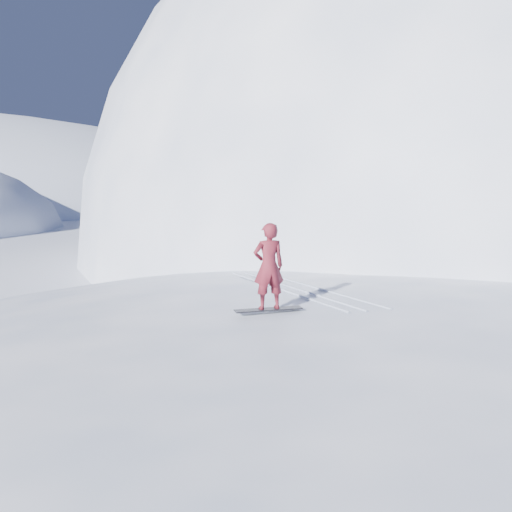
% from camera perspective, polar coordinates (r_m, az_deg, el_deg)
% --- Properties ---
extents(ground, '(400.00, 400.00, 0.00)m').
position_cam_1_polar(ground, '(13.29, 18.90, -16.36)').
color(ground, white).
rests_on(ground, ground).
extents(near_ridge, '(36.00, 28.00, 4.80)m').
position_cam_1_polar(near_ridge, '(16.13, 15.61, -11.90)').
color(near_ridge, white).
rests_on(near_ridge, ground).
extents(summit_peak, '(60.00, 56.00, 56.00)m').
position_cam_1_polar(summit_peak, '(46.53, 22.63, 0.45)').
color(summit_peak, white).
rests_on(summit_peak, ground).
extents(peak_shoulder, '(28.00, 24.00, 18.00)m').
position_cam_1_polar(peak_shoulder, '(34.84, 13.42, -1.38)').
color(peak_shoulder, white).
rests_on(peak_shoulder, ground).
extents(wind_bumps, '(16.00, 14.40, 1.00)m').
position_cam_1_polar(wind_bumps, '(14.67, 12.15, -13.79)').
color(wind_bumps, white).
rests_on(wind_bumps, ground).
extents(snowboard, '(1.56, 0.30, 0.03)m').
position_cam_1_polar(snowboard, '(12.92, 1.26, -5.35)').
color(snowboard, black).
rests_on(snowboard, near_ridge).
extents(snowboarder, '(0.71, 0.47, 1.94)m').
position_cam_1_polar(snowboarder, '(12.73, 1.27, -1.02)').
color(snowboarder, maroon).
rests_on(snowboarder, snowboard).
extents(board_tracks, '(2.27, 5.90, 0.04)m').
position_cam_1_polar(board_tracks, '(15.44, 4.19, -3.20)').
color(board_tracks, silver).
rests_on(board_tracks, ground).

